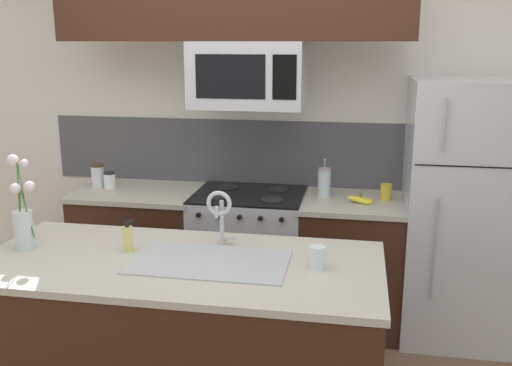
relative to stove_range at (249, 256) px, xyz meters
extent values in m
cube|color=silver|center=(0.30, 0.38, 0.84)|extent=(5.20, 0.10, 2.60)
cube|color=#4C4C51|center=(0.00, 0.32, 0.69)|extent=(3.15, 0.01, 0.48)
cube|color=#381E14|center=(-0.81, 0.00, -0.02)|extent=(0.86, 0.62, 0.88)
cube|color=#B2AD9E|center=(-0.81, 0.00, 0.43)|extent=(0.89, 0.65, 0.03)
cube|color=#381E14|center=(0.72, 0.00, -0.02)|extent=(0.67, 0.62, 0.88)
cube|color=#B2AD9E|center=(0.72, 0.00, 0.43)|extent=(0.70, 0.65, 0.03)
cube|color=#B7BABF|center=(0.00, 0.00, -0.01)|extent=(0.76, 0.62, 0.91)
cube|color=black|center=(0.00, 0.00, 0.45)|extent=(0.76, 0.62, 0.01)
cylinder|color=black|center=(-0.18, -0.14, 0.46)|extent=(0.15, 0.15, 0.01)
cylinder|color=black|center=(0.18, -0.14, 0.46)|extent=(0.15, 0.15, 0.01)
cylinder|color=black|center=(-0.18, 0.14, 0.46)|extent=(0.15, 0.15, 0.01)
cylinder|color=black|center=(0.18, 0.14, 0.46)|extent=(0.15, 0.15, 0.01)
cylinder|color=black|center=(-0.27, -0.32, 0.39)|extent=(0.03, 0.02, 0.03)
cylinder|color=black|center=(-0.14, -0.32, 0.39)|extent=(0.03, 0.02, 0.03)
cylinder|color=black|center=(0.00, -0.32, 0.39)|extent=(0.03, 0.02, 0.03)
cylinder|color=black|center=(0.14, -0.32, 0.39)|extent=(0.03, 0.02, 0.03)
cylinder|color=black|center=(0.27, -0.32, 0.39)|extent=(0.03, 0.02, 0.03)
cube|color=#B7BABF|center=(0.00, -0.02, 1.27)|extent=(0.74, 0.40, 0.43)
cube|color=black|center=(-0.07, -0.22, 1.27)|extent=(0.45, 0.00, 0.27)
cube|color=black|center=(0.27, -0.22, 1.27)|extent=(0.15, 0.00, 0.27)
cube|color=#B7BABF|center=(1.47, 0.02, 0.40)|extent=(0.83, 0.72, 1.72)
cube|color=black|center=(1.47, -0.34, 0.78)|extent=(0.79, 0.00, 0.01)
cylinder|color=#99999E|center=(1.22, -0.36, 1.02)|extent=(0.01, 0.01, 0.31)
cylinder|color=#99999E|center=(1.22, -0.36, 0.26)|extent=(0.01, 0.01, 0.66)
cylinder|color=silver|center=(-1.14, 0.04, 0.52)|extent=(0.09, 0.09, 0.15)
cylinder|color=#4C331E|center=(-1.14, 0.04, 0.61)|extent=(0.09, 0.09, 0.02)
cylinder|color=silver|center=(-1.03, 0.01, 0.50)|extent=(0.09, 0.09, 0.11)
cylinder|color=black|center=(-1.03, 0.01, 0.56)|extent=(0.08, 0.08, 0.01)
ellipsoid|color=yellow|center=(0.75, -0.07, 0.47)|extent=(0.17, 0.11, 0.05)
ellipsoid|color=yellow|center=(0.76, -0.05, 0.47)|extent=(0.18, 0.06, 0.06)
ellipsoid|color=yellow|center=(0.77, -0.07, 0.47)|extent=(0.18, 0.06, 0.07)
ellipsoid|color=yellow|center=(0.77, -0.05, 0.47)|extent=(0.17, 0.10, 0.06)
cylinder|color=brown|center=(0.76, -0.06, 0.50)|extent=(0.02, 0.02, 0.03)
cylinder|color=silver|center=(0.51, 0.06, 0.54)|extent=(0.09, 0.09, 0.18)
cylinder|color=#A3A3AA|center=(0.51, 0.06, 0.64)|extent=(0.08, 0.08, 0.02)
cylinder|color=#A3A3AA|center=(0.51, 0.06, 0.67)|extent=(0.01, 0.01, 0.05)
sphere|color=#A3A3AA|center=(0.51, 0.06, 0.71)|extent=(0.02, 0.02, 0.02)
cylinder|color=gold|center=(0.93, 0.05, 0.50)|extent=(0.08, 0.08, 0.11)
cube|color=#381E14|center=(-0.10, -1.25, -0.02)|extent=(1.95, 0.87, 0.88)
cube|color=#B2AD9E|center=(-0.10, -1.25, 0.43)|extent=(1.98, 0.90, 0.03)
cube|color=#ADAFB5|center=(0.05, -1.25, 0.45)|extent=(0.76, 0.44, 0.01)
cube|color=#ADAFB5|center=(-0.13, -1.25, 0.37)|extent=(0.30, 0.33, 0.15)
cube|color=#ADAFB5|center=(0.22, -1.25, 0.37)|extent=(0.30, 0.33, 0.15)
cylinder|color=#B7BABF|center=(0.05, -0.99, 0.46)|extent=(0.04, 0.04, 0.02)
cylinder|color=#B7BABF|center=(0.05, -0.99, 0.58)|extent=(0.02, 0.02, 0.22)
torus|color=#B7BABF|center=(0.05, -1.04, 0.69)|extent=(0.13, 0.02, 0.13)
cylinder|color=#B7BABF|center=(0.05, -1.10, 0.66)|extent=(0.02, 0.02, 0.06)
cube|color=#B7BABF|center=(0.08, -0.99, 0.48)|extent=(0.07, 0.01, 0.01)
cylinder|color=#DBCC75|center=(-0.40, -1.17, 0.51)|extent=(0.05, 0.05, 0.13)
cylinder|color=black|center=(-0.40, -1.17, 0.59)|extent=(0.02, 0.02, 0.02)
cube|color=black|center=(-0.38, -1.17, 0.61)|extent=(0.03, 0.01, 0.01)
cylinder|color=silver|center=(0.57, -1.22, 0.50)|extent=(0.08, 0.08, 0.11)
cylinder|color=silver|center=(-0.94, -1.23, 0.55)|extent=(0.10, 0.10, 0.20)
cylinder|color=silver|center=(-0.94, -1.23, 0.48)|extent=(0.09, 0.09, 0.06)
cylinder|color=#386B2D|center=(-0.95, -1.23, 0.64)|extent=(0.02, 0.01, 0.26)
sphere|color=silver|center=(-0.96, -1.24, 0.77)|extent=(0.05, 0.05, 0.05)
cylinder|color=#386B2D|center=(-0.91, -1.24, 0.65)|extent=(0.07, 0.02, 0.27)
sphere|color=silver|center=(-0.88, -1.24, 0.78)|extent=(0.05, 0.05, 0.05)
cylinder|color=#386B2D|center=(-0.95, -1.23, 0.71)|extent=(0.03, 0.01, 0.40)
sphere|color=silver|center=(-0.96, -1.23, 0.91)|extent=(0.06, 0.06, 0.06)
cylinder|color=#386B2D|center=(-0.92, -1.23, 0.70)|extent=(0.05, 0.01, 0.39)
sphere|color=silver|center=(-0.90, -1.23, 0.90)|extent=(0.04, 0.04, 0.04)
camera|label=1|loc=(0.73, -3.75, 1.49)|focal=40.00mm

